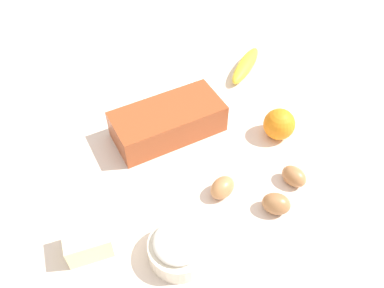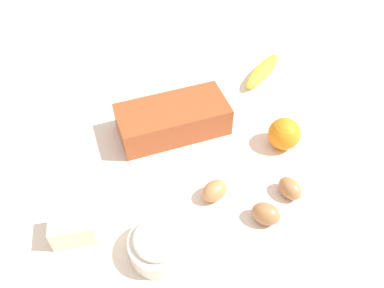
# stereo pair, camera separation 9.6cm
# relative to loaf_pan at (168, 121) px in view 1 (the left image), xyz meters

# --- Properties ---
(ground_plane) EXTENTS (2.40, 2.40, 0.02)m
(ground_plane) POSITION_rel_loaf_pan_xyz_m (-0.02, 0.10, -0.05)
(ground_plane) COLOR beige
(loaf_pan) EXTENTS (0.29, 0.15, 0.08)m
(loaf_pan) POSITION_rel_loaf_pan_xyz_m (0.00, 0.00, 0.00)
(loaf_pan) COLOR #9E4723
(loaf_pan) RESTS_ON ground_plane
(flour_bowl) EXTENTS (0.12, 0.12, 0.07)m
(flour_bowl) POSITION_rel_loaf_pan_xyz_m (0.11, 0.33, -0.01)
(flour_bowl) COLOR silver
(flour_bowl) RESTS_ON ground_plane
(banana) EXTENTS (0.17, 0.16, 0.04)m
(banana) POSITION_rel_loaf_pan_xyz_m (-0.31, -0.15, -0.02)
(banana) COLOR yellow
(banana) RESTS_ON ground_plane
(orange_fruit) EXTENTS (0.08, 0.08, 0.08)m
(orange_fruit) POSITION_rel_loaf_pan_xyz_m (-0.25, 0.12, -0.00)
(orange_fruit) COLOR orange
(orange_fruit) RESTS_ON ground_plane
(butter_block) EXTENTS (0.10, 0.07, 0.06)m
(butter_block) POSITION_rel_loaf_pan_xyz_m (0.27, 0.25, -0.01)
(butter_block) COLOR #F4EDB2
(butter_block) RESTS_ON ground_plane
(egg_near_butter) EXTENTS (0.08, 0.07, 0.05)m
(egg_near_butter) POSITION_rel_loaf_pan_xyz_m (-0.04, 0.23, -0.02)
(egg_near_butter) COLOR #BB7E4C
(egg_near_butter) RESTS_ON ground_plane
(egg_beside_bowl) EXTENTS (0.08, 0.08, 0.05)m
(egg_beside_bowl) POSITION_rel_loaf_pan_xyz_m (-0.13, 0.32, -0.02)
(egg_beside_bowl) COLOR #A66F43
(egg_beside_bowl) RESTS_ON ground_plane
(egg_loose) EXTENTS (0.06, 0.07, 0.04)m
(egg_loose) POSITION_rel_loaf_pan_xyz_m (-0.21, 0.27, -0.02)
(egg_loose) COLOR #AF7647
(egg_loose) RESTS_ON ground_plane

